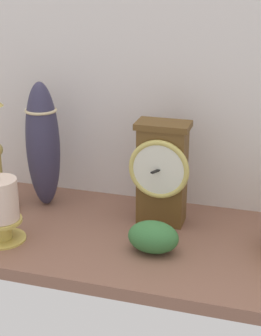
{
  "coord_description": "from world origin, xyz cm",
  "views": [
    {
      "loc": [
        28.75,
        -86.92,
        49.46
      ],
      "look_at": [
        2.93,
        0.0,
        14.0
      ],
      "focal_mm": 56.11,
      "sensor_mm": 36.0,
      "label": 1
    }
  ],
  "objects": [
    {
      "name": "mantel_clock",
      "position": [
        7.28,
        6.98,
        10.98
      ],
      "size": [
        11.97,
        8.49,
        21.1
      ],
      "color": "brown",
      "rests_on": "ground_plane"
    },
    {
      "name": "pillar_candle_front",
      "position": [
        -19.88,
        -8.76,
        6.66
      ],
      "size": [
        8.55,
        8.55,
        13.64
      ],
      "color": "gold",
      "rests_on": "ground_plane"
    },
    {
      "name": "ivy_sprig",
      "position": [
        8.71,
        -4.89,
        2.96
      ],
      "size": [
        9.42,
        6.6,
        5.92
      ],
      "color": "#367038",
      "rests_on": "ground_plane"
    },
    {
      "name": "tall_ceramic_vase",
      "position": [
        -18.89,
        8.43,
        13.74
      ],
      "size": [
        7.14,
        7.14,
        27.19
      ],
      "color": "#34304A",
      "rests_on": "ground_plane"
    },
    {
      "name": "back_wall",
      "position": [
        0.0,
        18.5,
        32.5
      ],
      "size": [
        120.0,
        2.0,
        65.0
      ],
      "primitive_type": "cube",
      "color": "silver",
      "rests_on": "ground_plane"
    },
    {
      "name": "ground_plane",
      "position": [
        0.0,
        0.0,
        -1.2
      ],
      "size": [
        100.0,
        36.0,
        2.4
      ],
      "primitive_type": "cube",
      "color": "brown"
    }
  ]
}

